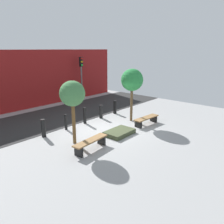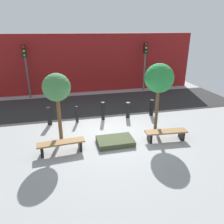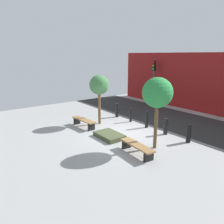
{
  "view_description": "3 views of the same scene",
  "coord_description": "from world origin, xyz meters",
  "px_view_note": "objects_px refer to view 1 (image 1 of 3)",
  "views": [
    {
      "loc": [
        -8.12,
        -7.6,
        4.23
      ],
      "look_at": [
        -0.38,
        -0.82,
        1.25
      ],
      "focal_mm": 35.0,
      "sensor_mm": 36.0,
      "label": 1
    },
    {
      "loc": [
        -2.0,
        -8.86,
        4.58
      ],
      "look_at": [
        -0.08,
        -0.76,
        1.35
      ],
      "focal_mm": 35.0,
      "sensor_mm": 36.0,
      "label": 2
    },
    {
      "loc": [
        8.28,
        -7.07,
        4.05
      ],
      "look_at": [
        -0.18,
        -0.7,
        1.25
      ],
      "focal_mm": 35.0,
      "sensor_mm": 36.0,
      "label": 3
    }
  ],
  "objects_px": {
    "planter_bed": "(119,132)",
    "tree_behind_left_bench": "(72,95)",
    "bench_left": "(91,143)",
    "bollard_center": "(85,115)",
    "tree_behind_right_bench": "(132,80)",
    "bollard_right": "(101,112)",
    "traffic_light_mid_west": "(81,70)",
    "bollard_far_left": "(43,128)",
    "bench_right": "(146,119)",
    "bollard_left": "(66,122)",
    "bollard_far_right": "(115,107)"
  },
  "relations": [
    {
      "from": "bench_left",
      "to": "bollard_center",
      "type": "xyz_separation_m",
      "value": [
        2.21,
        2.83,
        0.15
      ]
    },
    {
      "from": "planter_bed",
      "to": "bollard_far_right",
      "type": "xyz_separation_m",
      "value": [
        2.73,
        2.63,
        0.34
      ]
    },
    {
      "from": "bollard_far_left",
      "to": "traffic_light_mid_west",
      "type": "distance_m",
      "value": 8.76
    },
    {
      "from": "bench_right",
      "to": "bollard_far_right",
      "type": "relative_size",
      "value": 2.06
    },
    {
      "from": "planter_bed",
      "to": "bollard_far_right",
      "type": "height_order",
      "value": "bollard_far_right"
    },
    {
      "from": "bollard_right",
      "to": "bollard_far_right",
      "type": "bearing_deg",
      "value": 0.0
    },
    {
      "from": "bollard_far_left",
      "to": "bollard_right",
      "type": "bearing_deg",
      "value": 0.0
    },
    {
      "from": "bollard_far_right",
      "to": "bench_right",
      "type": "bearing_deg",
      "value": -100.52
    },
    {
      "from": "bollard_far_right",
      "to": "traffic_light_mid_west",
      "type": "xyz_separation_m",
      "value": [
        1.45,
        4.97,
        2.04
      ]
    },
    {
      "from": "bollard_far_left",
      "to": "tree_behind_left_bench",
      "type": "bearing_deg",
      "value": -73.22
    },
    {
      "from": "tree_behind_left_bench",
      "to": "traffic_light_mid_west",
      "type": "height_order",
      "value": "traffic_light_mid_west"
    },
    {
      "from": "bollard_far_right",
      "to": "bollard_center",
      "type": "bearing_deg",
      "value": 180.0
    },
    {
      "from": "bollard_right",
      "to": "bench_right",
      "type": "bearing_deg",
      "value": -73.46
    },
    {
      "from": "planter_bed",
      "to": "tree_behind_left_bench",
      "type": "height_order",
      "value": "tree_behind_left_bench"
    },
    {
      "from": "bench_right",
      "to": "bollard_far_left",
      "type": "distance_m",
      "value": 5.7
    },
    {
      "from": "bollard_far_left",
      "to": "bollard_center",
      "type": "bearing_deg",
      "value": 0.0
    },
    {
      "from": "traffic_light_mid_west",
      "to": "tree_behind_left_bench",
      "type": "bearing_deg",
      "value": -133.57
    },
    {
      "from": "bollard_far_left",
      "to": "traffic_light_mid_west",
      "type": "height_order",
      "value": "traffic_light_mid_west"
    },
    {
      "from": "bollard_far_left",
      "to": "bollard_left",
      "type": "distance_m",
      "value": 1.37
    },
    {
      "from": "tree_behind_right_bench",
      "to": "bollard_far_right",
      "type": "distance_m",
      "value": 2.72
    },
    {
      "from": "bollard_left",
      "to": "bollard_center",
      "type": "height_order",
      "value": "bollard_center"
    },
    {
      "from": "bench_right",
      "to": "bollard_left",
      "type": "distance_m",
      "value": 4.56
    },
    {
      "from": "bollard_far_left",
      "to": "bollard_center",
      "type": "relative_size",
      "value": 0.94
    },
    {
      "from": "bollard_center",
      "to": "bollard_right",
      "type": "bearing_deg",
      "value": 0.0
    },
    {
      "from": "bench_right",
      "to": "planter_bed",
      "type": "relative_size",
      "value": 1.22
    },
    {
      "from": "planter_bed",
      "to": "bollard_center",
      "type": "xyz_separation_m",
      "value": [
        0.0,
        2.63,
        0.38
      ]
    },
    {
      "from": "bench_left",
      "to": "tree_behind_right_bench",
      "type": "distance_m",
      "value": 5.02
    },
    {
      "from": "bench_right",
      "to": "bollard_right",
      "type": "xyz_separation_m",
      "value": [
        -0.84,
        2.83,
        0.11
      ]
    },
    {
      "from": "tree_behind_left_bench",
      "to": "bollard_far_left",
      "type": "bearing_deg",
      "value": 106.78
    },
    {
      "from": "tree_behind_right_bench",
      "to": "tree_behind_left_bench",
      "type": "bearing_deg",
      "value": 180.0
    },
    {
      "from": "tree_behind_right_bench",
      "to": "traffic_light_mid_west",
      "type": "height_order",
      "value": "traffic_light_mid_west"
    },
    {
      "from": "bollard_far_left",
      "to": "bollard_left",
      "type": "height_order",
      "value": "bollard_far_left"
    },
    {
      "from": "planter_bed",
      "to": "bollard_right",
      "type": "xyz_separation_m",
      "value": [
        1.37,
        2.63,
        0.32
      ]
    },
    {
      "from": "planter_bed",
      "to": "bollard_center",
      "type": "distance_m",
      "value": 2.66
    },
    {
      "from": "tree_behind_right_bench",
      "to": "bench_right",
      "type": "bearing_deg",
      "value": -90.0
    },
    {
      "from": "bollard_left",
      "to": "bollard_far_right",
      "type": "relative_size",
      "value": 0.96
    },
    {
      "from": "bench_left",
      "to": "bollard_right",
      "type": "relative_size",
      "value": 2.17
    },
    {
      "from": "traffic_light_mid_west",
      "to": "planter_bed",
      "type": "bearing_deg",
      "value": -118.8
    },
    {
      "from": "planter_bed",
      "to": "bollard_right",
      "type": "bearing_deg",
      "value": 62.55
    },
    {
      "from": "bollard_far_left",
      "to": "bollard_center",
      "type": "distance_m",
      "value": 2.73
    },
    {
      "from": "bench_left",
      "to": "traffic_light_mid_west",
      "type": "distance_m",
      "value": 10.31
    },
    {
      "from": "tree_behind_left_bench",
      "to": "bollard_center",
      "type": "bearing_deg",
      "value": 38.32
    },
    {
      "from": "bench_right",
      "to": "bollard_far_right",
      "type": "xyz_separation_m",
      "value": [
        0.53,
        2.83,
        0.13
      ]
    },
    {
      "from": "planter_bed",
      "to": "tree_behind_left_bench",
      "type": "xyz_separation_m",
      "value": [
        -2.21,
        0.89,
        2.2
      ]
    },
    {
      "from": "bench_right",
      "to": "bollard_left",
      "type": "bearing_deg",
      "value": 146.05
    },
    {
      "from": "bench_right",
      "to": "tree_behind_left_bench",
      "type": "relative_size",
      "value": 0.63
    },
    {
      "from": "planter_bed",
      "to": "bollard_left",
      "type": "relative_size",
      "value": 1.76
    },
    {
      "from": "tree_behind_left_bench",
      "to": "bollard_center",
      "type": "xyz_separation_m",
      "value": [
        2.21,
        1.75,
        -1.82
      ]
    },
    {
      "from": "bench_left",
      "to": "tree_behind_right_bench",
      "type": "relative_size",
      "value": 0.59
    },
    {
      "from": "bench_left",
      "to": "planter_bed",
      "type": "height_order",
      "value": "bench_left"
    }
  ]
}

